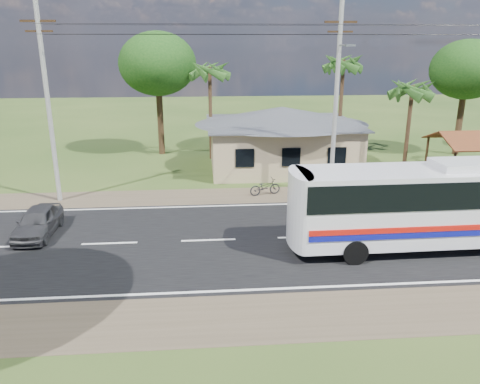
% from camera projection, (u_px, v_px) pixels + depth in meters
% --- Properties ---
extents(ground, '(120.00, 120.00, 0.00)m').
position_uv_depth(ground, '(304.00, 237.00, 21.98)').
color(ground, '#294217').
rests_on(ground, ground).
extents(road, '(120.00, 16.00, 0.03)m').
position_uv_depth(road, '(304.00, 237.00, 21.98)').
color(road, black).
rests_on(road, ground).
extents(house, '(12.40, 10.00, 5.00)m').
position_uv_depth(house, '(281.00, 131.00, 33.58)').
color(house, tan).
rests_on(house, ground).
extents(waiting_shed, '(5.20, 4.48, 3.35)m').
position_uv_depth(waiting_shed, '(476.00, 140.00, 30.21)').
color(waiting_shed, '#372314').
rests_on(waiting_shed, ground).
extents(utility_poles, '(32.80, 2.22, 11.00)m').
position_uv_depth(utility_poles, '(331.00, 97.00, 26.57)').
color(utility_poles, '#9E9E99').
rests_on(utility_poles, ground).
extents(palm_near, '(2.80, 2.80, 6.70)m').
position_uv_depth(palm_near, '(412.00, 90.00, 31.40)').
color(palm_near, '#47301E').
rests_on(palm_near, ground).
extents(palm_mid, '(2.80, 2.80, 8.20)m').
position_uv_depth(palm_mid, '(343.00, 64.00, 34.96)').
color(palm_mid, '#47301E').
rests_on(palm_mid, ground).
extents(palm_far, '(2.80, 2.80, 7.70)m').
position_uv_depth(palm_far, '(210.00, 71.00, 34.81)').
color(palm_far, '#47301E').
rests_on(palm_far, ground).
extents(tree_behind_house, '(6.00, 6.00, 9.61)m').
position_uv_depth(tree_behind_house, '(158.00, 64.00, 36.27)').
color(tree_behind_house, '#47301E').
rests_on(tree_behind_house, ground).
extents(tree_behind_shed, '(5.60, 5.60, 9.02)m').
position_uv_depth(tree_behind_shed, '(467.00, 70.00, 36.35)').
color(tree_behind_shed, '#47301E').
rests_on(tree_behind_shed, ground).
extents(coach_bus, '(12.81, 2.97, 3.96)m').
position_uv_depth(coach_bus, '(444.00, 199.00, 20.23)').
color(coach_bus, silver).
rests_on(coach_bus, ground).
extents(motorcycle, '(2.02, 1.13, 1.00)m').
position_uv_depth(motorcycle, '(265.00, 187.00, 27.94)').
color(motorcycle, black).
rests_on(motorcycle, ground).
extents(person, '(0.72, 0.58, 1.71)m').
position_uv_depth(person, '(413.00, 186.00, 26.93)').
color(person, navy).
rests_on(person, ground).
extents(small_car, '(1.59, 3.94, 1.34)m').
position_uv_depth(small_car, '(38.00, 222.00, 22.07)').
color(small_car, '#2C2B2E').
rests_on(small_car, ground).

